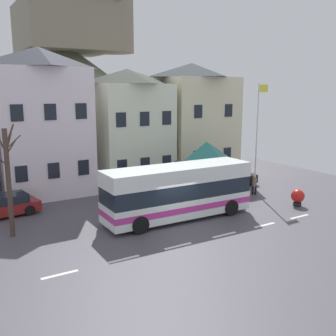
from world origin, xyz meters
TOP-DOWN VIEW (x-y plane):
  - ground_plane at (0.00, -0.00)m, footprint 40.00×60.00m
  - townhouse_01 at (-4.57, 11.53)m, footprint 6.47×5.12m
  - townhouse_02 at (2.64, 11.93)m, footprint 5.99×5.93m
  - townhouse_03 at (9.37, 12.37)m, footprint 6.58×6.80m
  - hilltop_castle at (3.46, 30.88)m, footprint 36.76×36.76m
  - transit_bus at (0.86, 1.35)m, footprint 9.42×2.75m
  - bus_shelter at (5.94, 5.32)m, footprint 3.60×3.60m
  - parked_car_00 at (9.12, 6.27)m, footprint 4.41×2.25m
  - parked_car_02 at (-8.34, 7.35)m, footprint 4.75×2.40m
  - pedestrian_00 at (8.77, 3.06)m, footprint 0.32×0.32m
  - pedestrian_01 at (4.86, 3.02)m, footprint 0.34×0.34m
  - public_bench at (5.28, 7.18)m, footprint 1.57×0.48m
  - flagpole at (9.49, 3.71)m, footprint 0.95×0.10m
  - harbour_buoy at (9.21, -0.65)m, footprint 0.90×0.90m
  - bare_tree_00 at (-8.37, 3.50)m, footprint 1.40×1.62m

SIDE VIEW (x-z plane):
  - ground_plane at x=0.00m, z-range -0.06..0.00m
  - public_bench at x=5.28m, z-range 0.04..0.91m
  - harbour_buoy at x=9.21m, z-range 0.07..1.23m
  - parked_car_02 at x=-8.34m, z-range -0.01..1.33m
  - parked_car_00 at x=9.12m, z-range -0.01..1.35m
  - pedestrian_00 at x=8.77m, z-range 0.08..1.60m
  - pedestrian_01 at x=4.86m, z-range 0.14..1.72m
  - transit_bus at x=0.86m, z-range 0.01..3.28m
  - bare_tree_00 at x=-8.37m, z-range 0.14..6.14m
  - bus_shelter at x=5.94m, z-range 1.18..5.14m
  - flagpole at x=9.49m, z-range 0.58..8.80m
  - townhouse_02 at x=2.64m, z-range 0.00..9.47m
  - townhouse_03 at x=9.37m, z-range 0.00..10.18m
  - townhouse_01 at x=-4.57m, z-range 0.00..10.79m
  - hilltop_castle at x=3.46m, z-range -3.01..17.10m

